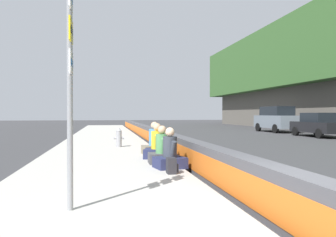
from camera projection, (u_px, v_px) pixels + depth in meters
jersey_barrier at (305, 208)px, 4.30m from camera, size 76.00×0.45×0.85m
route_sign_post at (70, 76)px, 5.17m from camera, size 0.44×0.09×3.60m
fire_hydrant at (119, 137)px, 15.02m from camera, size 0.26×0.46×0.88m
seated_person_foreground at (170, 155)px, 9.19m from camera, size 0.84×0.93×1.13m
seated_person_middle at (162, 151)px, 10.09m from camera, size 0.73×0.84×1.15m
seated_person_rear at (157, 147)px, 11.21m from camera, size 0.94×1.02×1.18m
seated_person_far at (155, 144)px, 12.30m from camera, size 0.82×0.93×1.21m
backpack at (172, 166)px, 8.35m from camera, size 0.32×0.28×0.40m
parked_car_fourth at (318, 125)px, 23.45m from camera, size 4.53×2.01×1.71m
parked_car_midline at (276, 119)px, 29.53m from camera, size 4.84×2.14×2.28m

